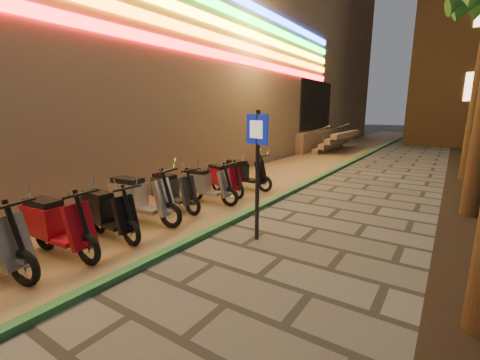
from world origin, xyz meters
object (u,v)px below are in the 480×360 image
Objects in this scene: scooter_5 at (107,213)px; scooter_9 at (223,178)px; scooter_6 at (138,198)px; pedestrian_sign at (257,158)px; scooter_4 at (55,225)px; scooter_8 at (205,184)px; scooter_10 at (243,173)px; scooter_7 at (171,190)px.

scooter_5 is 4.00m from scooter_9.
pedestrian_sign is at bearing 4.71° from scooter_6.
scooter_4 is 4.99m from scooter_9.
scooter_8 is at bearing -64.42° from scooter_9.
scooter_10 is at bearing 84.83° from scooter_8.
scooter_10 is (-2.50, 3.39, -1.10)m from pedestrian_sign.
scooter_6 is at bearing -101.01° from scooter_8.
pedestrian_sign is 3.18m from scooter_5.
scooter_4 is at bearing -119.36° from pedestrian_sign.
scooter_5 is at bearing -87.81° from scooter_6.
scooter_7 is at bearing -77.02° from scooter_9.
scooter_4 is 1.08× the size of scooter_8.
pedestrian_sign is at bearing 33.76° from scooter_5.
scooter_8 is 1.00× the size of scooter_10.
scooter_5 is 2.98m from scooter_8.
pedestrian_sign reaches higher than scooter_10.
scooter_9 is at bearing 93.39° from scooter_8.
pedestrian_sign is at bearing -25.80° from scooter_9.
scooter_7 is at bearing 89.41° from scooter_4.
scooter_4 is 1.09× the size of scooter_5.
scooter_9 is at bearing 94.19° from scooter_5.
scooter_5 is 0.99× the size of scooter_10.
scooter_7 is at bearing 99.72° from scooter_5.
scooter_7 reaches higher than scooter_9.
scooter_5 is at bearing -132.70° from pedestrian_sign.
scooter_4 is at bearing -80.09° from scooter_7.
pedestrian_sign is 2.98m from scooter_6.
scooter_6 is at bearing -74.04° from scooter_9.
scooter_6 reaches higher than scooter_10.
scooter_9 is at bearing 153.33° from pedestrian_sign.
pedestrian_sign is 3.76m from scooter_4.
scooter_6 is (-2.72, -0.62, -1.05)m from pedestrian_sign.
scooter_7 is 1.99m from scooter_9.
scooter_8 is (0.07, 3.97, -0.04)m from scooter_4.
scooter_6 is 1.13× the size of scooter_7.
scooter_7 is at bearing -173.49° from pedestrian_sign.
scooter_4 is at bearing -89.83° from scooter_10.
scooter_4 is 5.91m from scooter_10.
scooter_5 is 1.00× the size of scooter_7.
scooter_6 is 1.10m from scooter_7.
pedestrian_sign is 3.05m from scooter_7.
scooter_9 is at bearing -98.68° from scooter_10.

